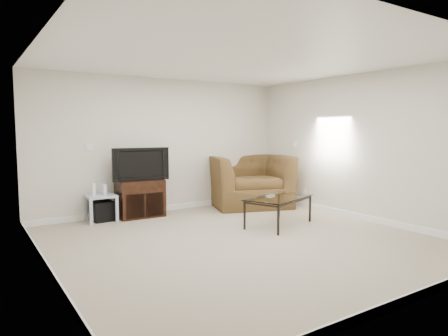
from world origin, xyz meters
TOP-DOWN VIEW (x-y plane):
  - floor at (0.00, 0.00)m, footprint 5.00×5.00m
  - ceiling at (0.00, 0.00)m, footprint 5.00×5.00m
  - wall_back at (0.00, 2.50)m, footprint 5.00×0.02m
  - wall_left at (-2.50, 0.00)m, footprint 0.02×5.00m
  - wall_right at (2.50, 0.00)m, footprint 0.02×5.00m
  - plate_back at (-1.40, 2.49)m, footprint 0.12×0.02m
  - plate_right_switch at (2.49, 1.60)m, footprint 0.02×0.09m
  - plate_right_outlet at (2.49, 1.30)m, footprint 0.02×0.08m
  - tv_stand at (-0.60, 2.28)m, footprint 0.80×0.57m
  - dvd_player at (-0.60, 2.24)m, footprint 0.41×0.29m
  - television at (-0.60, 2.25)m, footprint 0.94×0.28m
  - side_table at (-1.29, 2.28)m, footprint 0.48×0.48m
  - subwoofer at (-1.26, 2.30)m, footprint 0.37×0.37m
  - game_console at (-1.41, 2.26)m, footprint 0.07×0.16m
  - game_case at (-1.24, 2.26)m, footprint 0.05×0.13m
  - recliner at (1.66, 2.05)m, footprint 1.82×1.47m
  - coffee_table at (1.03, 0.40)m, footprint 1.35×1.05m
  - remote at (0.97, 0.54)m, footprint 0.19×0.09m

SIDE VIEW (x-z plane):
  - floor at x=0.00m, z-range 0.00..0.00m
  - subwoofer at x=-1.26m, z-range -0.01..0.33m
  - side_table at x=-1.29m, z-range 0.00..0.45m
  - coffee_table at x=1.03m, z-range 0.00..0.47m
  - plate_right_outlet at x=2.49m, z-range 0.24..0.36m
  - tv_stand at x=-0.60m, z-range 0.00..0.66m
  - remote at x=0.97m, z-range 0.47..0.49m
  - game_case at x=-1.24m, z-range 0.45..0.63m
  - dvd_player at x=-0.60m, z-range 0.52..0.58m
  - game_console at x=-1.41m, z-range 0.45..0.66m
  - recliner at x=1.66m, z-range 0.00..1.37m
  - television at x=-0.60m, z-range 0.66..1.24m
  - wall_back at x=0.00m, z-range 0.00..2.50m
  - wall_left at x=-2.50m, z-range 0.00..2.50m
  - wall_right at x=2.50m, z-range 0.00..2.50m
  - plate_back at x=-1.40m, z-range 1.19..1.31m
  - plate_right_switch at x=2.49m, z-range 1.19..1.31m
  - ceiling at x=0.00m, z-range 2.50..2.50m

